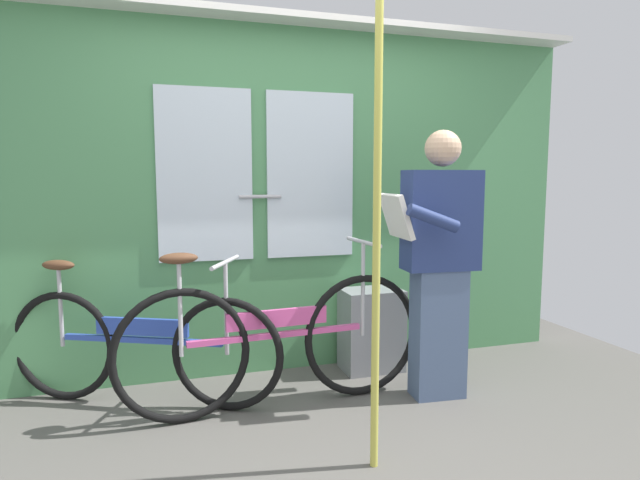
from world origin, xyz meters
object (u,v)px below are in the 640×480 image
bicycle_leaning_behind (141,346)px  handrail_pole (377,217)px  trash_bin_by_wall (371,330)px  passenger_reading_newspaper (438,259)px  bicycle_near_door (276,341)px

bicycle_leaning_behind → handrail_pole: size_ratio=0.66×
trash_bin_by_wall → handrail_pole: 1.54m
bicycle_leaning_behind → passenger_reading_newspaper: passenger_reading_newspaper is taller
bicycle_leaning_behind → handrail_pole: (1.02, -1.03, 0.80)m
bicycle_near_door → handrail_pole: bearing=-72.8°
bicycle_leaning_behind → trash_bin_by_wall: bearing=31.5°
passenger_reading_newspaper → trash_bin_by_wall: bearing=-65.6°
handrail_pole → bicycle_near_door: bearing=111.0°
trash_bin_by_wall → bicycle_near_door: bearing=-150.9°
bicycle_near_door → passenger_reading_newspaper: size_ratio=1.14×
handrail_pole → passenger_reading_newspaper: bearing=43.3°
bicycle_leaning_behind → trash_bin_by_wall: 1.51m
trash_bin_by_wall → handrail_pole: bearing=-112.2°
trash_bin_by_wall → handrail_pole: (-0.48, -1.18, 0.87)m
passenger_reading_newspaper → handrail_pole: (-0.67, -0.63, 0.31)m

